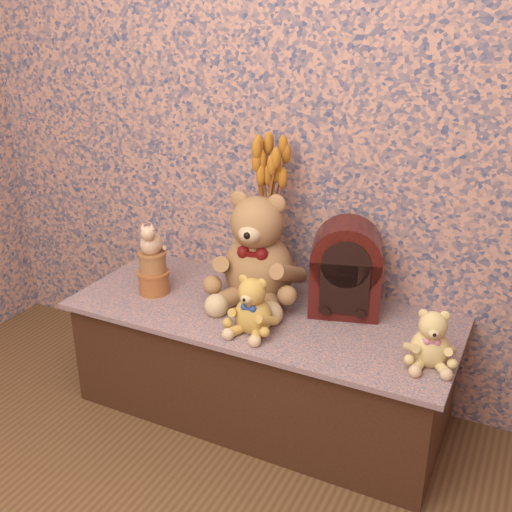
{
  "coord_description": "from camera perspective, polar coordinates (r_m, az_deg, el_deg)",
  "views": [
    {
      "loc": [
        0.89,
        -0.63,
        1.52
      ],
      "look_at": [
        0.0,
        1.16,
        0.69
      ],
      "focal_mm": 42.92,
      "sensor_mm": 36.0,
      "label": 1
    }
  ],
  "objects": [
    {
      "name": "teddy_small",
      "position": [
        2.02,
        16.05,
        -7.06
      ],
      "size": [
        0.21,
        0.23,
        0.21
      ],
      "primitive_type": null,
      "rotation": [
        0.0,
        0.0,
        0.28
      ],
      "color": "tan",
      "rests_on": "display_shelf"
    },
    {
      "name": "display_shelf",
      "position": [
        2.42,
        0.53,
        -9.75
      ],
      "size": [
        1.46,
        0.6,
        0.45
      ],
      "primitive_type": "cube",
      "color": "#34476B",
      "rests_on": "ground"
    },
    {
      "name": "biscuit_tin_lower",
      "position": [
        2.46,
        -9.48,
        -2.42
      ],
      "size": [
        0.16,
        0.16,
        0.09
      ],
      "primitive_type": "cylinder",
      "rotation": [
        0.0,
        0.0,
        -0.38
      ],
      "color": "#B78A35",
      "rests_on": "display_shelf"
    },
    {
      "name": "ceramic_vase",
      "position": [
        2.4,
        1.17,
        -1.29
      ],
      "size": [
        0.13,
        0.13,
        0.2
      ],
      "primitive_type": "cylinder",
      "rotation": [
        0.0,
        0.0,
        -0.1
      ],
      "color": "tan",
      "rests_on": "display_shelf"
    },
    {
      "name": "biscuit_tin_upper",
      "position": [
        2.43,
        -9.61,
        -0.61
      ],
      "size": [
        0.12,
        0.12,
        0.08
      ],
      "primitive_type": "cylinder",
      "rotation": [
        0.0,
        0.0,
        -0.14
      ],
      "color": "tan",
      "rests_on": "biscuit_tin_lower"
    },
    {
      "name": "teddy_large",
      "position": [
        2.32,
        0.26,
        1.3
      ],
      "size": [
        0.43,
        0.48,
        0.46
      ],
      "primitive_type": null,
      "rotation": [
        0.0,
        0.0,
        0.15
      ],
      "color": "brown",
      "rests_on": "display_shelf"
    },
    {
      "name": "teddy_medium",
      "position": [
        2.12,
        -0.24,
        -4.28
      ],
      "size": [
        0.18,
        0.21,
        0.23
      ],
      "primitive_type": null,
      "rotation": [
        0.0,
        0.0,
        -0.0
      ],
      "color": "#C28736",
      "rests_on": "display_shelf"
    },
    {
      "name": "cathedral_radio",
      "position": [
        2.26,
        8.4,
        -1.04
      ],
      "size": [
        0.3,
        0.25,
        0.35
      ],
      "primitive_type": null,
      "rotation": [
        0.0,
        0.0,
        0.29
      ],
      "color": "#380D0A",
      "rests_on": "display_shelf"
    },
    {
      "name": "dried_stalks",
      "position": [
        2.29,
        1.23,
        6.09
      ],
      "size": [
        0.27,
        0.27,
        0.44
      ],
      "primitive_type": null,
      "rotation": [
        0.0,
        0.0,
        -0.19
      ],
      "color": "#B96B1D",
      "rests_on": "ceramic_vase"
    },
    {
      "name": "cat_figurine",
      "position": [
        2.39,
        -9.78,
        1.79
      ],
      "size": [
        0.13,
        0.14,
        0.14
      ],
      "primitive_type": null,
      "rotation": [
        0.0,
        0.0,
        0.33
      ],
      "color": "silver",
      "rests_on": "biscuit_tin_upper"
    }
  ]
}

